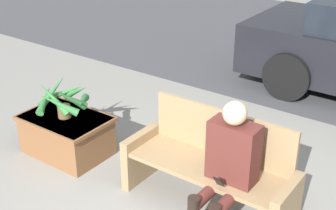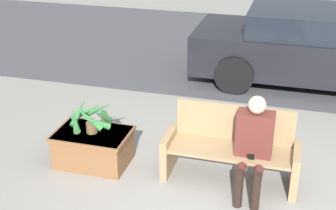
% 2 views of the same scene
% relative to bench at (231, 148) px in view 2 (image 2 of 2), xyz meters
% --- Properties ---
extents(ground_plane, '(30.00, 30.00, 0.00)m').
position_rel_bench_xyz_m(ground_plane, '(0.04, -0.68, -0.41)').
color(ground_plane, gray).
extents(road_surface, '(20.00, 6.00, 0.01)m').
position_rel_bench_xyz_m(road_surface, '(0.04, 5.25, -0.40)').
color(road_surface, '#424244').
rests_on(road_surface, ground_plane).
extents(bench, '(1.64, 0.55, 0.90)m').
position_rel_bench_xyz_m(bench, '(0.00, 0.00, 0.00)').
color(bench, '#8C704C').
rests_on(bench, ground_plane).
extents(person_seated, '(0.43, 0.62, 1.19)m').
position_rel_bench_xyz_m(person_seated, '(0.27, -0.20, 0.24)').
color(person_seated, '#51231E').
rests_on(person_seated, ground_plane).
extents(planter_box, '(0.96, 0.67, 0.45)m').
position_rel_bench_xyz_m(planter_box, '(-1.77, -0.16, -0.16)').
color(planter_box, brown).
rests_on(planter_box, ground_plane).
extents(potted_plant, '(0.65, 0.64, 0.46)m').
position_rel_bench_xyz_m(potted_plant, '(-1.77, -0.15, 0.27)').
color(potted_plant, brown).
rests_on(potted_plant, planter_box).
extents(parked_car, '(4.46, 1.98, 1.37)m').
position_rel_bench_xyz_m(parked_car, '(1.00, 3.56, 0.29)').
color(parked_car, black).
rests_on(parked_car, ground_plane).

